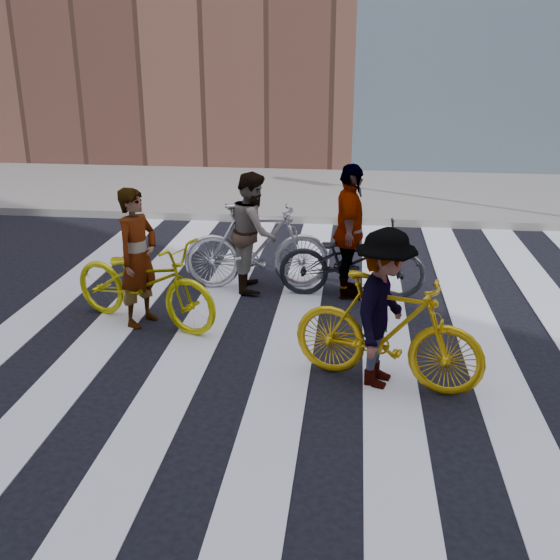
% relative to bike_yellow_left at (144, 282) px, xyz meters
% --- Properties ---
extents(ground, '(100.00, 100.00, 0.00)m').
position_rel_bike_yellow_left_xyz_m(ground, '(2.37, -0.09, -0.54)').
color(ground, black).
rests_on(ground, ground).
extents(sidewalk_far, '(100.00, 5.00, 0.15)m').
position_rel_bike_yellow_left_xyz_m(sidewalk_far, '(2.37, 7.41, -0.47)').
color(sidewalk_far, gray).
rests_on(sidewalk_far, ground).
extents(zebra_crosswalk, '(8.25, 10.00, 0.01)m').
position_rel_bike_yellow_left_xyz_m(zebra_crosswalk, '(2.37, -0.09, -0.54)').
color(zebra_crosswalk, white).
rests_on(zebra_crosswalk, ground).
extents(bike_yellow_left, '(2.19, 1.42, 1.09)m').
position_rel_bike_yellow_left_xyz_m(bike_yellow_left, '(0.00, 0.00, 0.00)').
color(bike_yellow_left, '#C5C00A').
rests_on(bike_yellow_left, ground).
extents(bike_silver_mid, '(2.08, 0.84, 1.21)m').
position_rel_bike_yellow_left_xyz_m(bike_silver_mid, '(1.18, 1.39, 0.06)').
color(bike_silver_mid, silver).
rests_on(bike_silver_mid, ground).
extents(bike_yellow_right, '(2.00, 1.09, 1.16)m').
position_rel_bike_yellow_left_xyz_m(bike_yellow_right, '(2.86, -1.20, 0.04)').
color(bike_yellow_right, gold).
rests_on(bike_yellow_right, ground).
extents(bike_dark_rear, '(1.98, 0.73, 1.03)m').
position_rel_bike_yellow_left_xyz_m(bike_dark_rear, '(2.49, 1.22, -0.03)').
color(bike_dark_rear, black).
rests_on(bike_dark_rear, ground).
extents(rider_left, '(0.60, 0.72, 1.69)m').
position_rel_bike_yellow_left_xyz_m(rider_left, '(-0.05, 0.00, 0.30)').
color(rider_left, slate).
rests_on(rider_left, ground).
extents(rider_mid, '(0.73, 0.88, 1.64)m').
position_rel_bike_yellow_left_xyz_m(rider_mid, '(1.13, 1.39, 0.28)').
color(rider_mid, slate).
rests_on(rider_mid, ground).
extents(rider_right, '(0.88, 1.18, 1.62)m').
position_rel_bike_yellow_left_xyz_m(rider_right, '(2.81, -1.20, 0.27)').
color(rider_right, slate).
rests_on(rider_right, ground).
extents(rider_rear, '(0.47, 1.07, 1.81)m').
position_rel_bike_yellow_left_xyz_m(rider_rear, '(2.44, 1.22, 0.36)').
color(rider_rear, slate).
rests_on(rider_rear, ground).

